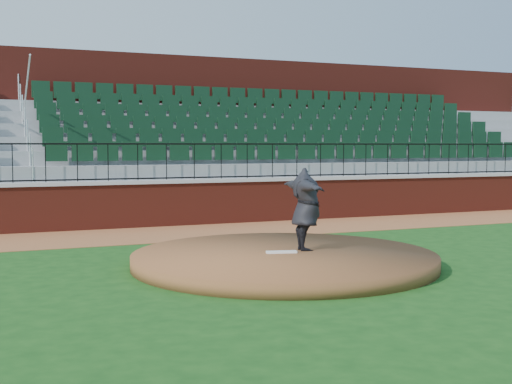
% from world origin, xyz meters
% --- Properties ---
extents(ground, '(90.00, 90.00, 0.00)m').
position_xyz_m(ground, '(0.00, 0.00, 0.00)').
color(ground, '#154112').
rests_on(ground, ground).
extents(warning_track, '(34.00, 3.20, 0.01)m').
position_xyz_m(warning_track, '(0.00, 5.40, 0.01)').
color(warning_track, brown).
rests_on(warning_track, ground).
extents(field_wall, '(34.00, 0.35, 1.20)m').
position_xyz_m(field_wall, '(0.00, 7.00, 0.60)').
color(field_wall, maroon).
rests_on(field_wall, ground).
extents(wall_cap, '(34.00, 0.45, 0.10)m').
position_xyz_m(wall_cap, '(0.00, 7.00, 1.25)').
color(wall_cap, '#B7B7B7').
rests_on(wall_cap, field_wall).
extents(wall_railing, '(34.00, 0.05, 1.00)m').
position_xyz_m(wall_railing, '(0.00, 7.00, 1.80)').
color(wall_railing, black).
rests_on(wall_railing, wall_cap).
extents(seating_stands, '(34.00, 5.10, 4.60)m').
position_xyz_m(seating_stands, '(0.00, 9.72, 2.30)').
color(seating_stands, gray).
rests_on(seating_stands, ground).
extents(concourse_wall, '(34.00, 0.50, 5.50)m').
position_xyz_m(concourse_wall, '(0.00, 12.52, 2.75)').
color(concourse_wall, maroon).
rests_on(concourse_wall, ground).
extents(pitchers_mound, '(5.70, 5.70, 0.25)m').
position_xyz_m(pitchers_mound, '(-0.03, 0.08, 0.12)').
color(pitchers_mound, brown).
rests_on(pitchers_mound, ground).
extents(pitching_rubber, '(0.59, 0.28, 0.04)m').
position_xyz_m(pitching_rubber, '(-0.09, 0.06, 0.27)').
color(pitching_rubber, white).
rests_on(pitching_rubber, pitchers_mound).
extents(pitcher, '(0.77, 2.00, 1.59)m').
position_xyz_m(pitcher, '(0.47, 0.16, 1.04)').
color(pitcher, black).
rests_on(pitcher, pitchers_mound).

